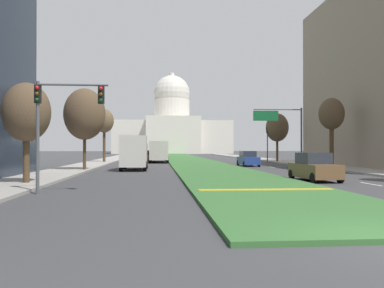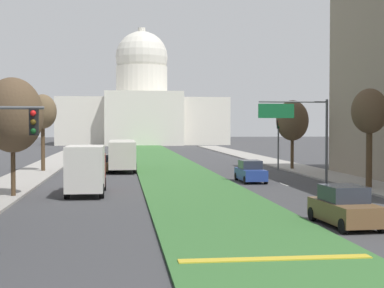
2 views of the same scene
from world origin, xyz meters
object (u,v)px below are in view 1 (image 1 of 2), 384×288
object	(u,v)px
street_tree_left_near	(26,113)
street_tree_left_mid	(85,114)
overhead_guide_sign	(283,125)
street_tree_left_far	(104,122)
street_tree_right_far	(277,128)
box_truck_delivery	(134,152)
sedan_lead_stopped	(314,168)
city_bus	(159,150)
street_tree_right_mid	(331,115)
sedan_distant	(143,157)
capitol_building	(172,129)
traffic_light_far_right	(267,139)
traffic_light_near_left	(56,112)
sedan_midblock	(248,159)

from	to	relation	value
street_tree_left_near	street_tree_left_mid	size ratio (longest dim) A/B	0.78
overhead_guide_sign	street_tree_left_far	distance (m)	25.24
street_tree_left_mid	street_tree_right_far	bearing A→B (deg)	40.10
box_truck_delivery	sedan_lead_stopped	bearing A→B (deg)	-47.45
sedan_lead_stopped	city_bus	xyz separation A→B (m)	(-9.80, 33.46, 0.93)
street_tree_left_mid	street_tree_right_mid	world-z (taller)	street_tree_left_mid
sedan_distant	box_truck_delivery	bearing A→B (deg)	-90.64
capitol_building	box_truck_delivery	size ratio (longest dim) A/B	6.17
traffic_light_far_right	overhead_guide_sign	size ratio (longest dim) A/B	0.80
overhead_guide_sign	sedan_lead_stopped	distance (m)	19.31
capitol_building	traffic_light_near_left	distance (m)	124.26
street_tree_left_mid	box_truck_delivery	xyz separation A→B (m)	(4.38, 1.16, -3.44)
street_tree_left_near	street_tree_left_mid	bearing A→B (deg)	86.24
overhead_guide_sign	sedan_distant	world-z (taller)	overhead_guide_sign
street_tree_right_mid	street_tree_right_far	xyz separation A→B (m)	(-0.22, 17.82, -0.41)
overhead_guide_sign	street_tree_left_far	size ratio (longest dim) A/B	0.87
street_tree_left_mid	sedan_distant	size ratio (longest dim) A/B	1.61
street_tree_right_mid	sedan_midblock	size ratio (longest dim) A/B	1.67
sedan_lead_stopped	street_tree_left_near	bearing A→B (deg)	-175.30
street_tree_right_far	capitol_building	bearing A→B (deg)	98.03
street_tree_left_far	traffic_light_far_right	bearing A→B (deg)	-1.03
capitol_building	traffic_light_far_right	xyz separation A→B (m)	(10.59, -85.98, -5.13)
traffic_light_far_right	sedan_midblock	size ratio (longest dim) A/B	1.23
traffic_light_near_left	street_tree_left_near	size ratio (longest dim) A/B	0.89
street_tree_right_mid	sedan_midblock	bearing A→B (deg)	139.95
street_tree_left_far	box_truck_delivery	bearing A→B (deg)	-74.63
street_tree_left_far	capitol_building	bearing A→B (deg)	81.71
street_tree_left_mid	street_tree_right_mid	size ratio (longest dim) A/B	1.05
street_tree_right_mid	box_truck_delivery	distance (m)	19.93
traffic_light_far_right	sedan_lead_stopped	distance (m)	32.40
overhead_guide_sign	city_bus	size ratio (longest dim) A/B	0.59
capitol_building	city_bus	bearing A→B (deg)	-93.33
city_bus	traffic_light_far_right	bearing A→B (deg)	-6.10
street_tree_left_mid	street_tree_right_mid	bearing A→B (deg)	5.13
street_tree_left_far	sedan_distant	xyz separation A→B (m)	(5.42, -0.65, -4.92)
capitol_building	city_bus	xyz separation A→B (m)	(-4.90, -84.33, -6.67)
traffic_light_near_left	traffic_light_far_right	world-z (taller)	same
overhead_guide_sign	sedan_lead_stopped	size ratio (longest dim) A/B	1.48
street_tree_right_mid	traffic_light_near_left	bearing A→B (deg)	-137.47
traffic_light_near_left	street_tree_right_far	world-z (taller)	street_tree_right_far
traffic_light_far_right	box_truck_delivery	bearing A→B (deg)	-133.85
sedan_midblock	street_tree_left_mid	bearing A→B (deg)	-154.07
traffic_light_near_left	sedan_distant	world-z (taller)	traffic_light_near_left
street_tree_left_near	sedan_distant	size ratio (longest dim) A/B	1.26
street_tree_right_far	street_tree_left_mid	bearing A→B (deg)	-139.90
street_tree_right_far	sedan_distant	world-z (taller)	street_tree_right_far
street_tree_left_mid	city_bus	xyz separation A→B (m)	(6.72, 21.38, -3.35)
street_tree_left_near	city_bus	bearing A→B (deg)	77.70
sedan_midblock	capitol_building	bearing A→B (deg)	93.03
street_tree_left_mid	street_tree_left_far	size ratio (longest dim) A/B	1.00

